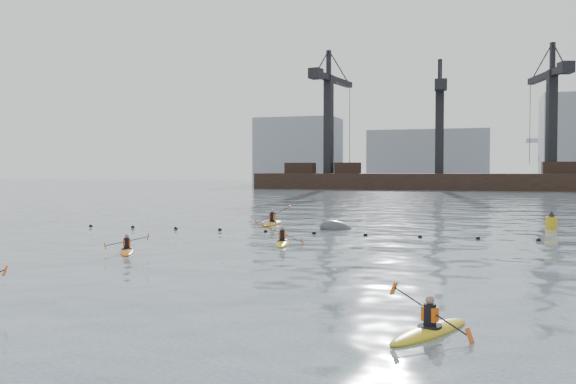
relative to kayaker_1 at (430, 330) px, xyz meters
name	(u,v)px	position (x,y,z in m)	size (l,w,h in m)	color
ground	(138,341)	(-5.92, -2.44, -0.09)	(400.00, 400.00, 0.00)	#3E4C5B
float_line	(340,234)	(-6.42, 20.10, -0.06)	(33.24, 0.73, 0.24)	black
barge_pier	(438,180)	(-6.14, 107.56, 1.80)	(72.00, 19.30, 29.50)	black
skyline	(457,149)	(-3.69, 147.84, 9.15)	(141.00, 28.00, 22.00)	gray
kayaker_1	(430,330)	(0.00, 0.00, 0.00)	(1.92, 2.95, 1.16)	gold
kayaker_2	(127,250)	(-13.87, 9.86, 0.00)	(1.99, 2.78, 0.94)	orange
kayaker_3	(282,242)	(-8.17, 14.76, 0.00)	(2.14, 3.19, 1.21)	gold
kayaker_5	(272,223)	(-12.14, 24.95, 0.02)	(2.56, 3.68, 1.46)	gold
mooring_buoy	(336,229)	(-7.34, 23.14, -0.09)	(2.09, 1.23, 1.04)	#3C3F42
nav_buoy	(551,223)	(5.50, 27.54, 0.29)	(0.69, 0.69, 1.26)	gold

